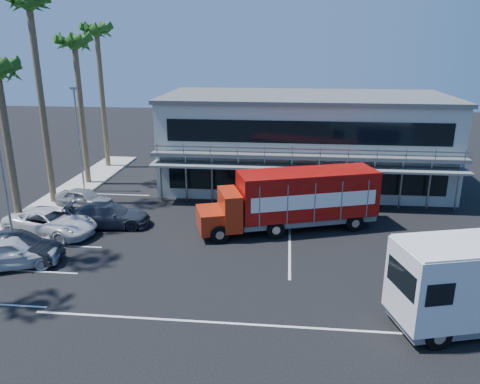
# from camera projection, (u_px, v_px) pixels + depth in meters

# --- Properties ---
(ground) EXTENTS (120.00, 120.00, 0.00)m
(ground) POSITION_uv_depth(u_px,v_px,m) (252.00, 261.00, 25.22)
(ground) COLOR black
(ground) RESTS_ON ground
(building) EXTENTS (22.40, 12.00, 7.30)m
(building) POSITION_uv_depth(u_px,v_px,m) (304.00, 140.00, 37.96)
(building) COLOR #A5A99B
(building) RESTS_ON ground
(curb_strip) EXTENTS (3.00, 32.00, 0.16)m
(curb_strip) POSITION_uv_depth(u_px,v_px,m) (43.00, 211.00, 32.34)
(curb_strip) COLOR #A5A399
(curb_strip) RESTS_ON ground
(palm_d) EXTENTS (2.80, 2.80, 14.75)m
(palm_d) POSITION_uv_depth(u_px,v_px,m) (31.00, 17.00, 30.37)
(palm_d) COLOR brown
(palm_d) RESTS_ON ground
(palm_e) EXTENTS (2.80, 2.80, 12.25)m
(palm_e) POSITION_uv_depth(u_px,v_px,m) (75.00, 51.00, 35.74)
(palm_e) COLOR brown
(palm_e) RESTS_ON ground
(palm_f) EXTENTS (2.80, 2.80, 13.25)m
(palm_f) POSITION_uv_depth(u_px,v_px,m) (97.00, 39.00, 40.71)
(palm_f) COLOR brown
(palm_f) RESTS_ON ground
(light_pole_near) EXTENTS (0.50, 0.25, 8.09)m
(light_pole_near) POSITION_uv_depth(u_px,v_px,m) (2.00, 168.00, 26.17)
(light_pole_near) COLOR gray
(light_pole_near) RESTS_ON ground
(light_pole_far) EXTENTS (0.50, 0.25, 8.09)m
(light_pole_far) POSITION_uv_depth(u_px,v_px,m) (79.00, 135.00, 35.65)
(light_pole_far) COLOR gray
(light_pole_far) RESTS_ON ground
(red_truck) EXTENTS (11.31, 5.88, 3.73)m
(red_truck) POSITION_uv_depth(u_px,v_px,m) (295.00, 198.00, 28.88)
(red_truck) COLOR #A7230D
(red_truck) RESTS_ON ground
(parked_car_a) EXTENTS (5.30, 3.61, 1.68)m
(parked_car_a) POSITION_uv_depth(u_px,v_px,m) (10.00, 252.00, 24.29)
(parked_car_a) COLOR silver
(parked_car_a) RESTS_ON ground
(parked_car_b) EXTENTS (4.75, 1.86, 1.54)m
(parked_car_b) POSITION_uv_depth(u_px,v_px,m) (17.00, 248.00, 24.91)
(parked_car_b) COLOR black
(parked_car_b) RESTS_ON ground
(parked_car_c) EXTENTS (6.22, 3.95, 1.60)m
(parked_car_c) POSITION_uv_depth(u_px,v_px,m) (51.00, 222.00, 28.42)
(parked_car_c) COLOR silver
(parked_car_c) RESTS_ON ground
(parked_car_d) EXTENTS (5.44, 2.74, 1.51)m
(parked_car_d) POSITION_uv_depth(u_px,v_px,m) (108.00, 215.00, 29.70)
(parked_car_d) COLOR #2D323D
(parked_car_d) RESTS_ON ground
(parked_car_e) EXTENTS (4.40, 2.56, 1.41)m
(parked_car_e) POSITION_uv_depth(u_px,v_px,m) (84.00, 198.00, 33.04)
(parked_car_e) COLOR gray
(parked_car_e) RESTS_ON ground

